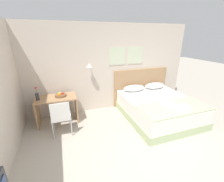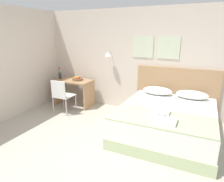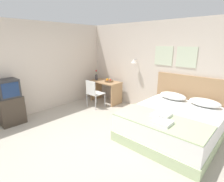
# 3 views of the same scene
# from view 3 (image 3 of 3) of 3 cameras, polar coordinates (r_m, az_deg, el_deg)

# --- Properties ---
(ground_plane) EXTENTS (24.00, 24.00, 0.00)m
(ground_plane) POSITION_cam_3_polar(r_m,az_deg,el_deg) (3.82, -11.23, -17.46)
(ground_plane) COLOR #B2A899
(wall_back) EXTENTS (5.60, 0.31, 2.65)m
(wall_back) POSITION_cam_3_polar(r_m,az_deg,el_deg) (5.41, 13.10, 7.45)
(wall_back) COLOR beige
(wall_back) RESTS_ON ground_plane
(wall_left) EXTENTS (0.06, 5.82, 2.65)m
(wall_left) POSITION_cam_3_polar(r_m,az_deg,el_deg) (5.41, -28.43, 5.90)
(wall_left) COLOR beige
(wall_left) RESTS_ON ground_plane
(bed) EXTENTS (1.84, 2.09, 0.60)m
(bed) POSITION_cam_3_polar(r_m,az_deg,el_deg) (4.20, 19.13, -10.22)
(bed) COLOR #B2C693
(bed) RESTS_ON ground_plane
(headboard) EXTENTS (1.96, 0.06, 1.24)m
(headboard) POSITION_cam_3_polar(r_m,az_deg,el_deg) (5.04, 24.44, -2.50)
(headboard) COLOR #A87F56
(headboard) RESTS_ON ground_plane
(pillow_left) EXTENTS (0.70, 0.37, 0.19)m
(pillow_left) POSITION_cam_3_polar(r_m,az_deg,el_deg) (4.90, 19.23, -1.52)
(pillow_left) COLOR white
(pillow_left) RESTS_ON bed
(pillow_right) EXTENTS (0.70, 0.37, 0.19)m
(pillow_right) POSITION_cam_3_polar(r_m,az_deg,el_deg) (4.67, 28.02, -3.36)
(pillow_right) COLOR white
(pillow_right) RESTS_ON bed
(throw_blanket) EXTENTS (1.78, 0.84, 0.02)m
(throw_blanket) POSITION_cam_3_polar(r_m,az_deg,el_deg) (3.56, 15.57, -9.12)
(throw_blanket) COLOR #B2C693
(throw_blanket) RESTS_ON bed
(folded_towel_near_foot) EXTENTS (0.33, 0.34, 0.06)m
(folded_towel_near_foot) POSITION_cam_3_polar(r_m,az_deg,el_deg) (3.69, 15.80, -7.52)
(folded_towel_near_foot) COLOR white
(folded_towel_near_foot) RESTS_ON throw_blanket
(folded_towel_mid_bed) EXTENTS (0.34, 0.29, 0.06)m
(folded_towel_mid_bed) POSITION_cam_3_polar(r_m,az_deg,el_deg) (3.39, 16.07, -9.75)
(folded_towel_mid_bed) COLOR white
(folded_towel_mid_bed) RESTS_ON throw_blanket
(desk) EXTENTS (1.05, 0.59, 0.75)m
(desk) POSITION_cam_3_polar(r_m,az_deg,el_deg) (6.15, -2.01, 1.03)
(desk) COLOR #A87F56
(desk) RESTS_ON ground_plane
(desk_chair) EXTENTS (0.46, 0.46, 0.90)m
(desk_chair) POSITION_cam_3_polar(r_m,az_deg,el_deg) (5.64, -6.12, -0.22)
(desk_chair) COLOR white
(desk_chair) RESTS_ON ground_plane
(fruit_bowl) EXTENTS (0.30, 0.30, 0.12)m
(fruit_bowl) POSITION_cam_3_polar(r_m,az_deg,el_deg) (6.01, -1.04, 3.41)
(fruit_bowl) COLOR brown
(fruit_bowl) RESTS_ON desk
(flower_vase) EXTENTS (0.09, 0.09, 0.35)m
(flower_vase) POSITION_cam_3_polar(r_m,az_deg,el_deg) (6.33, -5.12, 4.72)
(flower_vase) COLOR #333338
(flower_vase) RESTS_ON desk
(tv_stand) EXTENTS (0.47, 0.57, 0.72)m
(tv_stand) POSITION_cam_3_polar(r_m,az_deg,el_deg) (5.26, -30.07, -5.51)
(tv_stand) COLOR #3D3328
(tv_stand) RESTS_ON ground_plane
(television) EXTENTS (0.46, 0.48, 0.46)m
(television) POSITION_cam_3_polar(r_m,az_deg,el_deg) (5.09, -30.96, 0.71)
(television) COLOR #2D2D30
(television) RESTS_ON tv_stand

